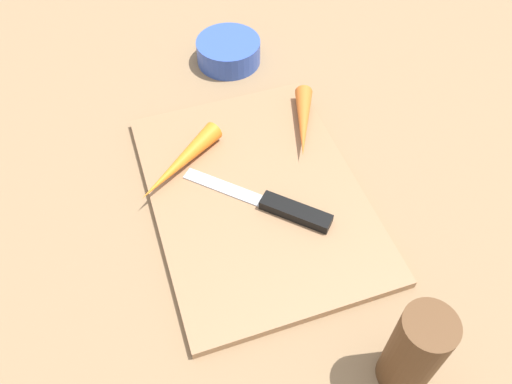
% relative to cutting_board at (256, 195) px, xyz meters
% --- Properties ---
extents(ground_plane, '(1.40, 1.40, 0.00)m').
position_rel_cutting_board_xyz_m(ground_plane, '(0.00, 0.00, -0.01)').
color(ground_plane, '#8C6D4C').
extents(cutting_board, '(0.36, 0.26, 0.01)m').
position_rel_cutting_board_xyz_m(cutting_board, '(0.00, 0.00, 0.00)').
color(cutting_board, '#99704C').
rests_on(cutting_board, ground_plane).
extents(knife, '(0.15, 0.16, 0.01)m').
position_rel_cutting_board_xyz_m(knife, '(-0.04, -0.02, 0.01)').
color(knife, '#B7B7BC').
rests_on(knife, cutting_board).
extents(carrot_short, '(0.13, 0.07, 0.03)m').
position_rel_cutting_board_xyz_m(carrot_short, '(0.09, -0.10, 0.02)').
color(carrot_short, orange).
rests_on(carrot_short, cutting_board).
extents(carrot_long, '(0.11, 0.13, 0.03)m').
position_rel_cutting_board_xyz_m(carrot_long, '(0.07, 0.08, 0.02)').
color(carrot_long, orange).
rests_on(carrot_long, cutting_board).
extents(small_bowl, '(0.10, 0.10, 0.04)m').
position_rel_cutting_board_xyz_m(small_bowl, '(0.28, -0.05, 0.01)').
color(small_bowl, '#3351B2').
rests_on(small_bowl, ground_plane).
extents(pepper_grinder, '(0.05, 0.05, 0.12)m').
position_rel_cutting_board_xyz_m(pepper_grinder, '(-0.26, -0.07, 0.06)').
color(pepper_grinder, brown).
rests_on(pepper_grinder, ground_plane).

